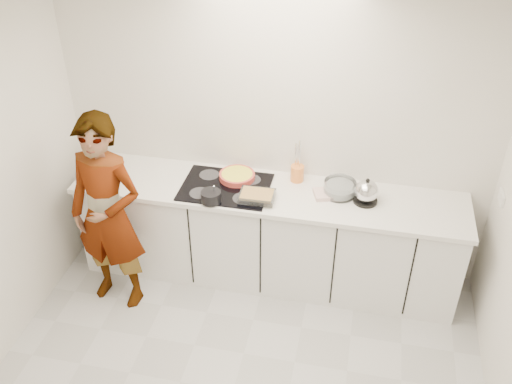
% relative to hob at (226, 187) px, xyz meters
% --- Properties ---
extents(ceiling, '(3.60, 3.20, 0.00)m').
position_rel_hob_xyz_m(ceiling, '(0.35, -1.26, 1.68)').
color(ceiling, white).
rests_on(ceiling, wall_back).
extents(wall_back, '(3.60, 0.00, 2.60)m').
position_rel_hob_xyz_m(wall_back, '(0.35, 0.34, 0.38)').
color(wall_back, silver).
rests_on(wall_back, ground).
extents(base_cabinets, '(3.20, 0.58, 0.87)m').
position_rel_hob_xyz_m(base_cabinets, '(0.35, 0.02, -0.48)').
color(base_cabinets, white).
rests_on(base_cabinets, floor).
extents(countertop, '(3.24, 0.64, 0.04)m').
position_rel_hob_xyz_m(countertop, '(0.35, 0.02, -0.03)').
color(countertop, white).
rests_on(countertop, base_cabinets).
extents(hob, '(0.72, 0.54, 0.01)m').
position_rel_hob_xyz_m(hob, '(0.00, 0.00, 0.00)').
color(hob, black).
rests_on(hob, countertop).
extents(tart_dish, '(0.31, 0.31, 0.05)m').
position_rel_hob_xyz_m(tart_dish, '(0.06, 0.13, 0.03)').
color(tart_dish, '#CC433A').
rests_on(tart_dish, hob).
extents(saucepan, '(0.18, 0.18, 0.15)m').
position_rel_hob_xyz_m(saucepan, '(-0.06, -0.23, 0.05)').
color(saucepan, black).
rests_on(saucepan, hob).
extents(baking_dish, '(0.28, 0.21, 0.05)m').
position_rel_hob_xyz_m(baking_dish, '(0.29, -0.12, 0.04)').
color(baking_dish, silver).
rests_on(baking_dish, hob).
extents(mixing_bowl, '(0.28, 0.28, 0.12)m').
position_rel_hob_xyz_m(mixing_bowl, '(0.92, 0.10, 0.05)').
color(mixing_bowl, silver).
rests_on(mixing_bowl, countertop).
extents(tea_towel, '(0.26, 0.22, 0.04)m').
position_rel_hob_xyz_m(tea_towel, '(0.84, 0.06, 0.01)').
color(tea_towel, white).
rests_on(tea_towel, countertop).
extents(kettle, '(0.21, 0.21, 0.22)m').
position_rel_hob_xyz_m(kettle, '(1.14, 0.04, 0.09)').
color(kettle, black).
rests_on(kettle, countertop).
extents(utensil_crock, '(0.14, 0.14, 0.14)m').
position_rel_hob_xyz_m(utensil_crock, '(0.56, 0.23, 0.06)').
color(utensil_crock, orange).
rests_on(utensil_crock, countertop).
extents(cook, '(0.67, 0.48, 1.72)m').
position_rel_hob_xyz_m(cook, '(-0.83, -0.50, -0.06)').
color(cook, white).
rests_on(cook, floor).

